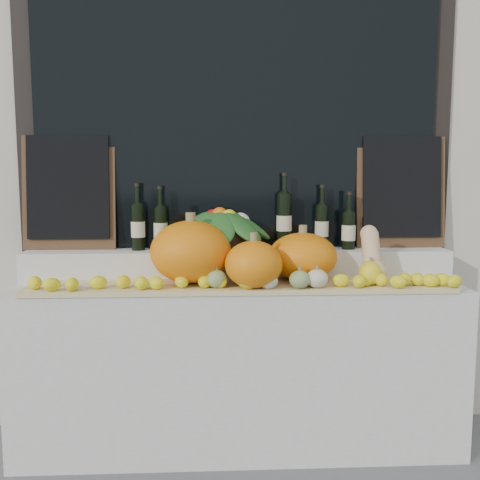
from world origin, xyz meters
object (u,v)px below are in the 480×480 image
butternut_squash (372,258)px  wine_bottle_tall (284,221)px  pumpkin_right (303,256)px  produce_bowl (220,229)px  pumpkin_left (191,252)px

butternut_squash → wine_bottle_tall: size_ratio=0.69×
pumpkin_right → produce_bowl: size_ratio=0.60×
butternut_squash → wine_bottle_tall: (-0.41, 0.29, 0.17)m
pumpkin_right → wine_bottle_tall: 0.28m
produce_bowl → pumpkin_left: bearing=-124.8°
produce_bowl → pumpkin_right: bearing=-21.4°
pumpkin_left → pumpkin_right: bearing=4.7°
pumpkin_left → butternut_squash: 0.91m
butternut_squash → produce_bowl: (-0.76, 0.25, 0.13)m
pumpkin_right → pumpkin_left: bearing=-175.3°
pumpkin_left → produce_bowl: bearing=55.2°
pumpkin_right → butternut_squash: (0.34, -0.08, 0.00)m
wine_bottle_tall → butternut_squash: bearing=-35.0°
pumpkin_left → produce_bowl: 0.28m
produce_bowl → wine_bottle_tall: wine_bottle_tall is taller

